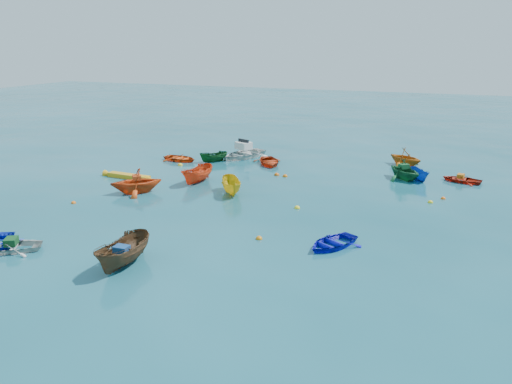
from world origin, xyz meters
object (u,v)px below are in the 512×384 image
(dinghy_white_near, at_px, (10,250))
(kayak_yellow, at_px, (129,178))
(motorboat_white, at_px, (244,157))
(dinghy_blue_se, at_px, (332,247))

(dinghy_white_near, bearing_deg, kayak_yellow, 160.46)
(motorboat_white, bearing_deg, kayak_yellow, -95.68)
(dinghy_white_near, xyz_separation_m, dinghy_blue_se, (14.09, 5.99, 0.00))
(dinghy_white_near, distance_m, motorboat_white, 22.52)
(dinghy_white_near, bearing_deg, dinghy_blue_se, 82.85)
(dinghy_white_near, distance_m, kayak_yellow, 13.26)
(dinghy_white_near, distance_m, dinghy_blue_se, 15.31)
(kayak_yellow, distance_m, motorboat_white, 10.63)
(dinghy_white_near, xyz_separation_m, kayak_yellow, (-2.45, 13.03, 0.00))
(motorboat_white, bearing_deg, dinghy_white_near, -73.77)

